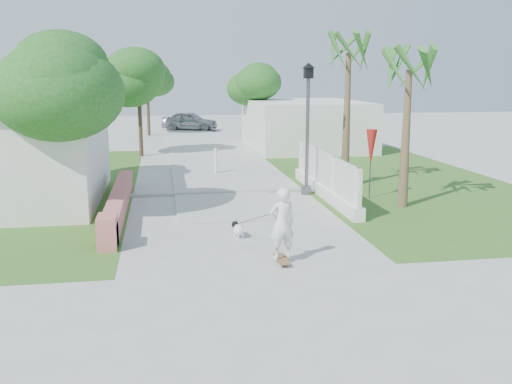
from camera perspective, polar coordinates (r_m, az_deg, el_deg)
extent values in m
plane|color=#B7B7B2|center=(13.94, -0.93, -5.24)|extent=(90.00, 90.00, 0.00)
cube|color=#B7B7B2|center=(33.49, -6.01, 4.72)|extent=(3.20, 36.00, 0.06)
cube|color=#999993|center=(19.70, -3.51, -0.07)|extent=(6.50, 0.25, 0.10)
cube|color=#3F6A21|center=(22.16, -22.39, 0.25)|extent=(8.00, 20.00, 0.01)
cube|color=#3F6A21|center=(23.36, 13.30, 1.38)|extent=(8.00, 20.00, 0.01)
cube|color=#C16F63|center=(17.65, -13.55, -0.94)|extent=(0.45, 8.00, 0.60)
cube|color=#C16F63|center=(13.95, -14.63, -3.91)|extent=(0.45, 0.80, 0.80)
cube|color=white|center=(19.35, 6.86, 0.10)|extent=(0.35, 7.00, 0.40)
cube|color=white|center=(19.21, 6.91, 2.29)|extent=(0.10, 7.00, 1.10)
cube|color=white|center=(16.26, 10.04, -0.24)|extent=(0.14, 0.14, 1.50)
cube|color=white|center=(18.31, 7.77, 1.17)|extent=(0.14, 0.14, 1.50)
cube|color=white|center=(20.39, 5.96, 2.28)|extent=(0.14, 0.14, 1.50)
cube|color=white|center=(22.30, 4.61, 3.12)|extent=(0.14, 0.14, 1.50)
cube|color=silver|center=(32.31, 4.92, 6.75)|extent=(6.00, 8.00, 2.60)
cylinder|color=#59595E|center=(19.70, 5.06, 0.20)|extent=(0.36, 0.36, 0.30)
cylinder|color=#59595E|center=(19.42, 5.15, 5.56)|extent=(0.12, 0.12, 4.00)
cube|color=black|center=(19.31, 5.27, 11.76)|extent=(0.28, 0.28, 0.35)
cone|color=black|center=(19.31, 5.28, 12.50)|extent=(0.44, 0.44, 0.18)
cylinder|color=white|center=(23.56, -4.05, 2.97)|extent=(0.12, 0.12, 1.00)
sphere|color=white|center=(23.49, -4.07, 4.23)|extent=(0.14, 0.14, 0.14)
cylinder|color=#59595E|center=(19.18, 11.36, 2.28)|extent=(0.04, 0.04, 2.00)
cone|color=red|center=(19.08, 11.44, 4.36)|extent=(0.36, 0.36, 1.20)
cylinder|color=#4C3826|center=(16.53, -18.22, 3.68)|extent=(0.20, 0.20, 3.85)
ellipsoid|color=#1A5418|center=(16.40, -18.59, 9.40)|extent=(3.60, 3.60, 2.70)
ellipsoid|color=#1A5418|center=(16.16, -18.07, 10.65)|extent=(3.06, 3.06, 2.30)
ellipsoid|color=#1A5418|center=(16.62, -19.33, 11.79)|extent=(2.70, 2.70, 2.02)
cylinder|color=#4C3826|center=(22.10, -18.66, 5.08)|extent=(0.20, 0.20, 3.50)
ellipsoid|color=#1A5418|center=(21.99, -18.91, 8.96)|extent=(3.20, 3.20, 2.40)
ellipsoid|color=#1A5418|center=(21.75, -18.53, 9.89)|extent=(2.72, 2.72, 2.05)
ellipsoid|color=#1A5418|center=(22.21, -19.47, 10.76)|extent=(2.40, 2.40, 1.79)
cylinder|color=#4C3826|center=(29.29, -11.52, 7.28)|extent=(0.20, 0.20, 3.85)
ellipsoid|color=#1A5418|center=(29.21, -11.65, 10.50)|extent=(3.40, 3.40, 2.55)
ellipsoid|color=#1A5418|center=(29.00, -11.29, 11.20)|extent=(2.89, 2.89, 2.18)
ellipsoid|color=#1A5418|center=(29.42, -12.09, 11.86)|extent=(2.55, 2.55, 1.90)
cylinder|color=#4C3826|center=(33.67, -0.58, 7.76)|extent=(0.20, 0.20, 3.50)
ellipsoid|color=#1A5418|center=(33.60, -0.58, 10.31)|extent=(3.00, 3.00, 2.25)
ellipsoid|color=#1A5418|center=(33.42, -0.19, 10.90)|extent=(2.55, 2.55, 1.92)
ellipsoid|color=#1A5418|center=(33.76, -0.98, 11.50)|extent=(2.25, 2.25, 1.68)
cylinder|color=#4C3826|center=(39.26, -10.74, 8.37)|extent=(0.20, 0.20, 3.85)
ellipsoid|color=#1A5418|center=(39.20, -10.83, 10.78)|extent=(3.20, 3.20, 2.40)
ellipsoid|color=#1A5418|center=(38.99, -10.56, 11.30)|extent=(2.72, 2.72, 2.05)
ellipsoid|color=#1A5418|center=(39.40, -11.16, 11.79)|extent=(2.40, 2.40, 1.79)
cone|color=brown|center=(20.82, 9.05, 6.97)|extent=(0.32, 0.32, 4.80)
cone|color=brown|center=(18.07, 14.74, 5.08)|extent=(0.32, 0.32, 4.20)
cube|color=brown|center=(12.60, 2.58, -6.69)|extent=(0.37, 0.85, 0.02)
imported|color=white|center=(12.37, 2.61, -3.17)|extent=(0.63, 0.47, 1.58)
cylinder|color=gray|center=(12.33, 2.53, -7.38)|extent=(0.03, 0.06, 0.06)
cylinder|color=gray|center=(12.36, 3.20, -7.34)|extent=(0.03, 0.06, 0.06)
cylinder|color=gray|center=(12.88, 1.98, -6.54)|extent=(0.03, 0.06, 0.06)
cylinder|color=gray|center=(12.91, 2.63, -6.51)|extent=(0.03, 0.06, 0.06)
ellipsoid|color=white|center=(14.43, -1.74, -3.79)|extent=(0.39, 0.50, 0.28)
sphere|color=black|center=(14.59, -2.11, -3.28)|extent=(0.18, 0.18, 0.18)
sphere|color=white|center=(14.67, -2.25, -3.28)|extent=(0.08, 0.08, 0.08)
cone|color=black|center=(14.55, -2.26, -2.98)|extent=(0.05, 0.05, 0.06)
cone|color=black|center=(14.59, -1.96, -2.94)|extent=(0.05, 0.05, 0.06)
cylinder|color=white|center=(14.54, -2.14, -4.28)|extent=(0.04, 0.04, 0.13)
cylinder|color=white|center=(14.59, -1.70, -4.21)|extent=(0.04, 0.04, 0.13)
cylinder|color=white|center=(14.36, -1.77, -4.48)|extent=(0.04, 0.04, 0.13)
cylinder|color=white|center=(14.41, -1.33, -4.41)|extent=(0.04, 0.04, 0.13)
cylinder|color=white|center=(14.24, -1.37, -3.70)|extent=(0.06, 0.11, 0.11)
imported|color=#9DA0A4|center=(42.50, -6.64, 7.07)|extent=(4.37, 2.91, 1.38)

